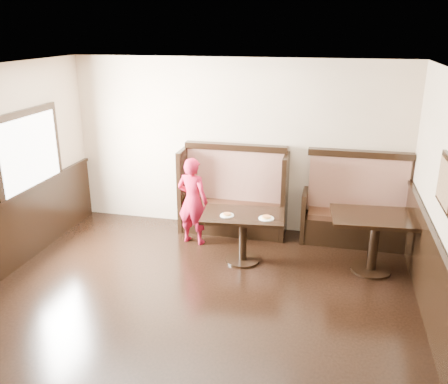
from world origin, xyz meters
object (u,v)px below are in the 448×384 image
(table_neighbor, at_px, (375,230))
(booth_main, at_px, (234,200))
(booth_neighbor, at_px, (355,213))
(table_main, at_px, (243,225))
(child, at_px, (193,201))

(table_neighbor, bearing_deg, booth_main, 151.68)
(booth_main, distance_m, booth_neighbor, 1.95)
(table_main, height_order, table_neighbor, table_neighbor)
(table_neighbor, distance_m, child, 2.71)
(booth_main, height_order, child, booth_main)
(booth_main, bearing_deg, booth_neighbor, -0.05)
(booth_neighbor, bearing_deg, booth_main, 179.95)
(booth_main, relative_size, child, 1.26)
(table_main, bearing_deg, booth_neighbor, 28.53)
(table_main, bearing_deg, table_neighbor, -1.56)
(booth_neighbor, distance_m, table_neighbor, 0.98)
(table_main, xyz_separation_m, table_neighbor, (1.81, 0.12, 0.06))
(booth_main, bearing_deg, table_neighbor, -23.60)
(child, bearing_deg, table_neighbor, -175.75)
(table_neighbor, xyz_separation_m, child, (-2.69, 0.33, 0.07))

